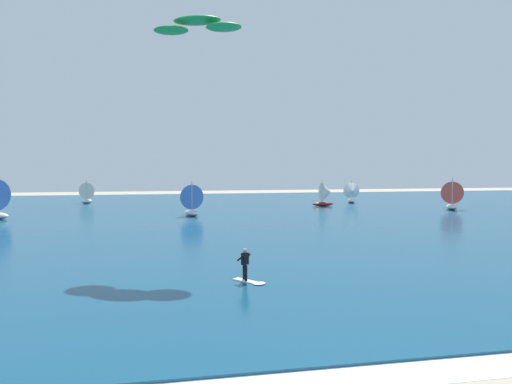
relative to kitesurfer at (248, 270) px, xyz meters
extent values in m
cube|color=navy|center=(1.28, 34.47, -0.65)|extent=(160.00, 90.00, 0.10)
cube|color=white|center=(2.84, -10.78, -0.70)|extent=(64.45, 2.63, 0.01)
cube|color=white|center=(-0.11, 0.15, -0.58)|extent=(1.19, 1.39, 0.05)
cylinder|color=black|center=(-0.10, -0.06, -0.15)|extent=(0.14, 0.14, 0.80)
cylinder|color=black|center=(-0.13, 0.37, -0.15)|extent=(0.14, 0.14, 0.80)
cube|color=black|center=(-0.11, 0.15, 0.55)|extent=(0.42, 0.39, 0.60)
sphere|color=tan|center=(-0.11, 0.15, 0.96)|extent=(0.22, 0.22, 0.22)
cylinder|color=black|center=(-0.34, 0.09, 0.60)|extent=(0.37, 0.46, 0.39)
cylinder|color=black|center=(0.01, 0.35, 0.60)|extent=(0.37, 0.46, 0.39)
ellipsoid|color=white|center=(0.45, -0.61, -0.56)|extent=(0.92, 0.90, 0.08)
ellipsoid|color=#198C3F|center=(-1.71, 9.62, 15.05)|extent=(3.81, 3.12, 0.38)
ellipsoid|color=#198C3F|center=(-3.42, 10.36, 14.50)|extent=(3.00, 2.77, 0.38)
ellipsoid|color=#198C3F|center=(0.01, 8.88, 14.50)|extent=(3.00, 2.77, 0.38)
ellipsoid|color=maroon|center=(19.25, 43.61, -0.30)|extent=(3.25, 1.25, 0.60)
cylinder|color=silver|center=(19.10, 43.60, 1.60)|extent=(0.10, 0.10, 3.20)
cone|color=silver|center=(19.80, 43.64, 1.44)|extent=(1.52, 2.75, 2.69)
ellipsoid|color=silver|center=(-15.57, 56.45, -0.32)|extent=(1.87, 3.24, 0.58)
cylinder|color=silver|center=(-15.61, 56.31, 1.51)|extent=(0.10, 0.10, 3.07)
cone|color=silver|center=(-15.42, 56.96, 1.35)|extent=(2.85, 2.01, 2.58)
ellipsoid|color=silver|center=(34.48, 34.81, -0.27)|extent=(2.41, 3.76, 0.67)
cylinder|color=silver|center=(34.42, 34.65, 1.85)|extent=(0.11, 0.11, 3.56)
cone|color=#D84C3F|center=(34.70, 35.38, 1.67)|extent=(3.35, 2.52, 2.99)
ellipsoid|color=silver|center=(26.03, 49.18, -0.32)|extent=(1.72, 3.19, 0.57)
cylinder|color=silver|center=(26.06, 49.31, 1.48)|extent=(0.09, 0.09, 3.03)
cone|color=white|center=(25.91, 48.67, 1.33)|extent=(2.78, 1.88, 2.55)
ellipsoid|color=silver|center=(-0.61, 33.36, -0.28)|extent=(2.12, 3.66, 0.65)
cylinder|color=silver|center=(-0.56, 33.20, 1.78)|extent=(0.11, 0.11, 3.47)
cone|color=#3F72CC|center=(-0.77, 33.93, 1.61)|extent=(3.22, 2.27, 2.91)
camera|label=1|loc=(-4.34, -23.59, 5.20)|focal=33.81mm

